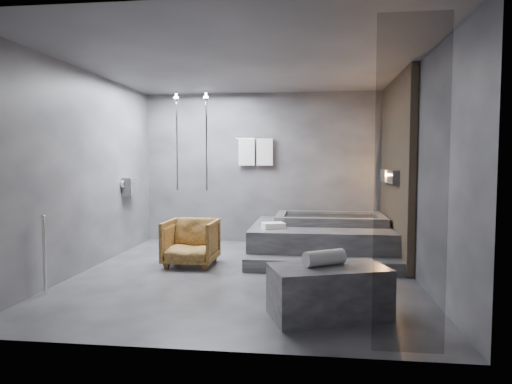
# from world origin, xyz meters

# --- Properties ---
(room) EXTENTS (5.00, 5.04, 2.82)m
(room) POSITION_xyz_m (0.40, 0.24, 1.73)
(room) COLOR #2E2E30
(room) RESTS_ON ground
(tub_deck) EXTENTS (2.20, 2.00, 0.50)m
(tub_deck) POSITION_xyz_m (1.05, 1.45, 0.25)
(tub_deck) COLOR #333335
(tub_deck) RESTS_ON ground
(tub_step) EXTENTS (2.20, 0.36, 0.18)m
(tub_step) POSITION_xyz_m (1.05, 0.27, 0.09)
(tub_step) COLOR #333335
(tub_step) RESTS_ON ground
(concrete_bench) EXTENTS (1.26, 0.95, 0.50)m
(concrete_bench) POSITION_xyz_m (1.07, -1.57, 0.25)
(concrete_bench) COLOR #333335
(concrete_bench) RESTS_ON ground
(driftwood_chair) EXTENTS (0.75, 0.77, 0.68)m
(driftwood_chair) POSITION_xyz_m (-0.86, 0.43, 0.34)
(driftwood_chair) COLOR #4D3213
(driftwood_chair) RESTS_ON ground
(rolled_towel) EXTENTS (0.45, 0.36, 0.15)m
(rolled_towel) POSITION_xyz_m (1.03, -1.53, 0.58)
(rolled_towel) COLOR silver
(rolled_towel) RESTS_ON concrete_bench
(deck_towel) EXTENTS (0.39, 0.34, 0.09)m
(deck_towel) POSITION_xyz_m (0.31, 0.91, 0.54)
(deck_towel) COLOR white
(deck_towel) RESTS_ON tub_deck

